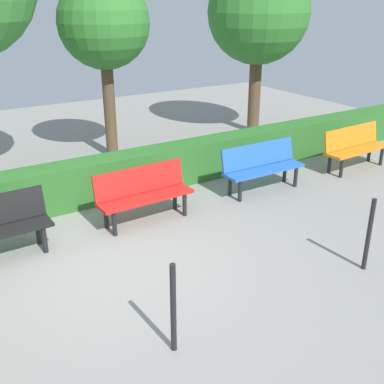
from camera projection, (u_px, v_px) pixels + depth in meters
ground_plane at (117, 263)px, 6.31m from camera, size 20.73×20.73×0.00m
bench_orange at (355, 146)px, 9.61m from camera, size 1.61×0.53×0.86m
bench_blue at (262, 165)px, 8.52m from camera, size 1.60×0.47×0.86m
bench_red at (143, 192)px, 7.35m from camera, size 1.56×0.51×0.86m
hedge_row at (120, 175)px, 8.33m from camera, size 16.73×0.55×0.75m
tree_near at (259, 13)px, 11.36m from camera, size 2.49×2.49×4.20m
tree_mid at (104, 24)px, 9.47m from camera, size 1.87×1.87×3.76m
railing_post_mid at (369, 235)px, 5.99m from camera, size 0.06×0.06×1.00m
railing_post_far at (173, 308)px, 4.58m from camera, size 0.06×0.06×1.00m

